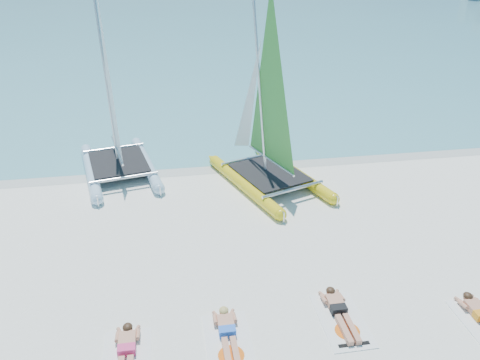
% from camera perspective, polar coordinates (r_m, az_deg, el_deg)
% --- Properties ---
extents(ground, '(140.00, 140.00, 0.00)m').
position_cam_1_polar(ground, '(13.46, -1.87, -8.15)').
color(ground, white).
rests_on(ground, ground).
extents(sea, '(140.00, 115.00, 0.01)m').
position_cam_1_polar(sea, '(74.39, -8.72, 20.40)').
color(sea, '#79BCCB').
rests_on(sea, ground).
extents(wet_sand_strip, '(140.00, 1.40, 0.01)m').
position_cam_1_polar(wet_sand_strip, '(18.23, -4.15, 1.65)').
color(wet_sand_strip, silver).
rests_on(wet_sand_strip, ground).
extents(catamaran_blue, '(3.45, 5.54, 7.03)m').
position_cam_1_polar(catamaran_blue, '(17.64, -15.25, 7.23)').
color(catamaran_blue, silver).
rests_on(catamaran_blue, ground).
extents(catamaran_yellow, '(4.10, 5.77, 7.14)m').
position_cam_1_polar(catamaran_yellow, '(16.46, 2.79, 7.34)').
color(catamaran_yellow, yellow).
rests_on(catamaran_yellow, ground).
extents(sunbather_a, '(0.37, 1.73, 0.26)m').
position_cam_1_polar(sunbather_a, '(10.63, -13.68, -19.64)').
color(sunbather_a, tan).
rests_on(sunbather_a, towel_a).
extents(towel_b, '(1.00, 1.85, 0.02)m').
position_cam_1_polar(towel_b, '(10.68, -1.37, -19.27)').
color(towel_b, white).
rests_on(towel_b, ground).
extents(sunbather_b, '(0.37, 1.73, 0.26)m').
position_cam_1_polar(sunbather_b, '(10.73, -1.53, -18.13)').
color(sunbather_b, tan).
rests_on(sunbather_b, towel_b).
extents(towel_c, '(1.00, 1.85, 0.02)m').
position_cam_1_polar(towel_c, '(11.41, 12.29, -16.36)').
color(towel_c, white).
rests_on(towel_c, ground).
extents(sunbather_c, '(0.37, 1.73, 0.26)m').
position_cam_1_polar(sunbather_c, '(11.46, 12.00, -15.32)').
color(sunbather_c, tan).
rests_on(sunbather_c, towel_c).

